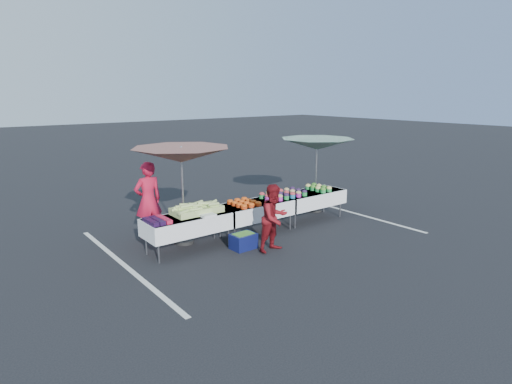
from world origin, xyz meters
TOP-DOWN VIEW (x-y plane):
  - ground at (0.00, 0.00)m, footprint 80.00×80.00m
  - stripe_left at (-3.20, 0.00)m, footprint 0.10×5.00m
  - stripe_right at (3.20, 0.00)m, footprint 0.10×5.00m
  - table_left at (-1.80, 0.00)m, footprint 1.86×0.81m
  - table_center at (0.00, 0.00)m, footprint 1.86×0.81m
  - table_right at (1.80, 0.00)m, footprint 1.86×0.81m
  - berry_punnets at (-2.51, -0.06)m, footprint 0.40×0.54m
  - corn_pile at (-1.55, 0.05)m, footprint 1.16×0.57m
  - plastic_bags at (-1.50, -0.30)m, footprint 0.30×0.25m
  - carrot_bowls at (-0.35, -0.01)m, footprint 0.55×0.69m
  - potato_cups at (0.85, 0.00)m, footprint 1.14×0.58m
  - bean_baskets at (2.06, -0.01)m, footprint 0.36×0.68m
  - vendor at (-2.11, 1.25)m, footprint 0.65×0.44m
  - customer at (-0.40, -1.14)m, footprint 0.74×0.60m
  - umbrella_left at (-1.67, 0.42)m, footprint 2.44×2.44m
  - umbrella_right at (2.50, 0.52)m, footprint 2.43×2.43m
  - storage_bin at (-0.84, -0.65)m, footprint 0.53×0.39m

SIDE VIEW (x-z plane):
  - ground at x=0.00m, z-range 0.00..0.00m
  - stripe_left at x=-3.20m, z-range 0.00..0.00m
  - stripe_right at x=3.20m, z-range 0.00..0.00m
  - storage_bin at x=-0.84m, z-range 0.01..0.34m
  - table_left at x=-1.80m, z-range 0.21..0.96m
  - table_center at x=0.00m, z-range 0.21..0.96m
  - table_right at x=1.80m, z-range 0.21..0.96m
  - customer at x=-0.40m, z-range 0.00..1.43m
  - plastic_bags at x=-1.50m, z-range 0.75..0.80m
  - berry_punnets at x=-2.51m, z-range 0.75..0.83m
  - carrot_bowls at x=-0.35m, z-range 0.75..0.85m
  - bean_baskets at x=2.06m, z-range 0.75..0.90m
  - potato_cups at x=0.85m, z-range 0.75..0.91m
  - corn_pile at x=-1.55m, z-range 0.71..0.97m
  - vendor at x=-2.11m, z-range 0.00..1.76m
  - umbrella_right at x=2.50m, z-range 0.84..2.90m
  - umbrella_left at x=-1.67m, z-range 0.88..3.03m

